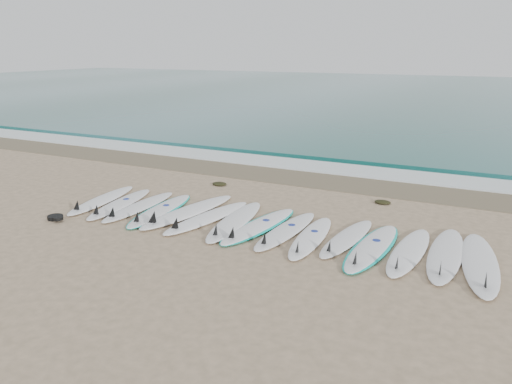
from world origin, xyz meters
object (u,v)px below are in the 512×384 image
at_px(surfboard_14, 480,264).
at_px(leash_coil, 56,218).
at_px(surfboard_7, 258,226).
at_px(surfboard_0, 101,200).

height_order(surfboard_14, leash_coil, surfboard_14).
bearing_deg(surfboard_7, surfboard_0, -171.71).
xyz_separation_m(surfboard_7, leash_coil, (-4.04, -1.42, 0.00)).
xyz_separation_m(surfboard_14, leash_coil, (-8.13, -1.37, -0.01)).
relative_size(surfboard_7, surfboard_14, 0.93).
xyz_separation_m(surfboard_7, surfboard_14, (4.09, -0.05, 0.01)).
height_order(surfboard_7, surfboard_14, surfboard_14).
bearing_deg(surfboard_0, leash_coil, -96.67).
distance_m(surfboard_0, leash_coil, 1.35).
distance_m(surfboard_7, leash_coil, 4.29).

